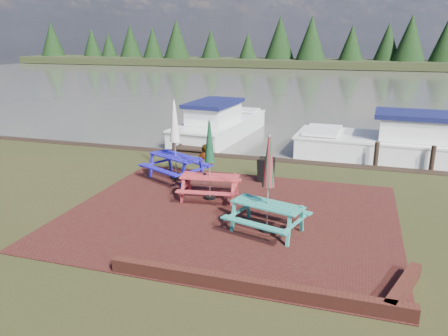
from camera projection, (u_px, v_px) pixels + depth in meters
name	position (u px, v px, depth m)	size (l,w,h in m)	color
ground	(219.00, 230.00, 11.29)	(120.00, 120.00, 0.00)	black
paving	(230.00, 215.00, 12.20)	(9.00, 7.50, 0.02)	#3C1513
brick_wall	(286.00, 287.00, 8.43)	(6.21, 1.79, 0.30)	#4C1E16
water	(328.00, 85.00, 45.13)	(120.00, 60.00, 0.02)	#434139
far_treeline	(343.00, 46.00, 70.70)	(120.00, 10.00, 8.10)	black
picnic_table_teal	(268.00, 199.00, 10.93)	(2.18, 2.05, 2.50)	teal
picnic_table_red	(210.00, 173.00, 13.17)	(1.93, 1.77, 2.43)	#B22D33
picnic_table_blue	(176.00, 152.00, 15.05)	(2.56, 2.46, 2.75)	#1E16A5
chalkboard	(266.00, 170.00, 14.75)	(0.54, 0.51, 0.87)	black
jetty	(221.00, 131.00, 22.56)	(1.76, 9.08, 1.00)	black
boat_jetty	(219.00, 125.00, 22.32)	(3.17, 7.56, 2.14)	white
boat_near	(402.00, 145.00, 18.14)	(8.39, 3.29, 2.23)	white
person	(205.00, 145.00, 16.75)	(0.59, 0.39, 1.62)	gray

